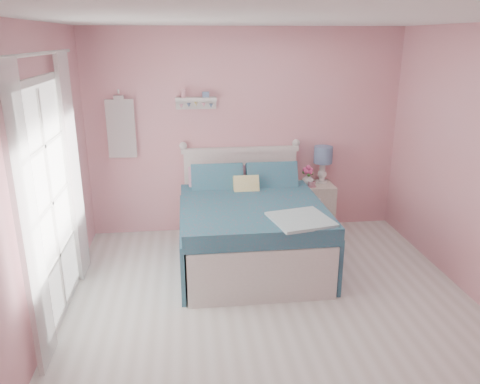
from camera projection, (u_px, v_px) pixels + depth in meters
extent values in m
plane|color=beige|center=(277.00, 320.00, 4.28)|extent=(4.50, 4.50, 0.00)
plane|color=pink|center=(246.00, 133.00, 6.00)|extent=(4.00, 0.00, 4.00)
plane|color=pink|center=(400.00, 363.00, 1.75)|extent=(4.00, 0.00, 4.00)
plane|color=pink|center=(29.00, 194.00, 3.65)|extent=(0.00, 4.50, 4.50)
plane|color=white|center=(285.00, 18.00, 3.47)|extent=(4.50, 4.50, 0.00)
cube|color=silver|center=(250.00, 244.00, 5.39)|extent=(1.42, 1.87, 0.41)
cube|color=silver|center=(250.00, 221.00, 5.30)|extent=(1.36, 1.81, 0.16)
cube|color=silver|center=(240.00, 191.00, 6.17)|extent=(1.46, 0.07, 1.07)
cube|color=silver|center=(240.00, 150.00, 6.00)|extent=(1.52, 0.09, 0.06)
cube|color=silver|center=(263.00, 277.00, 4.48)|extent=(1.46, 0.06, 0.56)
cube|color=#32687E|center=(252.00, 212.00, 5.10)|extent=(1.54, 1.61, 0.18)
cube|color=pink|center=(217.00, 182.00, 5.76)|extent=(0.68, 0.28, 0.43)
cube|color=pink|center=(270.00, 181.00, 5.83)|extent=(0.68, 0.28, 0.43)
cube|color=#CCBC59|center=(246.00, 188.00, 5.53)|extent=(0.30, 0.22, 0.31)
cube|color=beige|center=(314.00, 208.00, 6.17)|extent=(0.45, 0.42, 0.65)
cube|color=silver|center=(319.00, 199.00, 5.92)|extent=(0.39, 0.02, 0.16)
sphere|color=white|center=(320.00, 199.00, 5.90)|extent=(0.03, 0.03, 0.03)
cylinder|color=white|center=(322.00, 181.00, 6.15)|extent=(0.15, 0.15, 0.02)
cylinder|color=white|center=(322.00, 172.00, 6.11)|extent=(0.08, 0.08, 0.26)
cylinder|color=#617AA1|center=(323.00, 155.00, 6.04)|extent=(0.24, 0.24, 0.22)
imported|color=white|center=(308.00, 179.00, 6.02)|extent=(0.20, 0.20, 0.16)
imported|color=pink|center=(312.00, 184.00, 5.96)|extent=(0.11, 0.11, 0.07)
sphere|color=#E44E8C|center=(308.00, 167.00, 5.97)|extent=(0.06, 0.06, 0.06)
sphere|color=#E44E8C|center=(311.00, 170.00, 6.00)|extent=(0.06, 0.06, 0.06)
sphere|color=#E44E8C|center=(305.00, 170.00, 5.98)|extent=(0.06, 0.06, 0.06)
sphere|color=#E44E8C|center=(310.00, 172.00, 5.96)|extent=(0.06, 0.06, 0.06)
sphere|color=#E44E8C|center=(306.00, 172.00, 5.96)|extent=(0.06, 0.06, 0.06)
cube|color=silver|center=(196.00, 99.00, 5.71)|extent=(0.50, 0.14, 0.04)
cube|color=silver|center=(196.00, 104.00, 5.79)|extent=(0.50, 0.03, 0.12)
cylinder|color=#D18C99|center=(183.00, 93.00, 5.67)|extent=(0.06, 0.06, 0.10)
cube|color=#617AA1|center=(206.00, 95.00, 5.71)|extent=(0.08, 0.06, 0.07)
cube|color=white|center=(121.00, 129.00, 5.73)|extent=(0.34, 0.03, 0.72)
cube|color=silver|center=(34.00, 81.00, 3.77)|extent=(0.04, 1.32, 0.06)
cube|color=silver|center=(64.00, 308.00, 4.43)|extent=(0.04, 1.32, 0.06)
cube|color=silver|center=(29.00, 235.00, 3.52)|extent=(0.04, 0.06, 2.10)
cube|color=silver|center=(67.00, 185.00, 4.71)|extent=(0.04, 0.06, 2.10)
cube|color=white|center=(50.00, 203.00, 4.10)|extent=(0.02, 1.20, 2.04)
cube|color=white|center=(28.00, 224.00, 3.37)|extent=(0.04, 0.40, 2.32)
cube|color=white|center=(73.00, 170.00, 4.78)|extent=(0.04, 0.40, 2.32)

